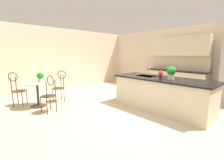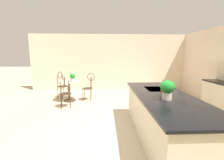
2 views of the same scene
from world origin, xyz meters
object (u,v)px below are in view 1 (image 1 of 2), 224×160
at_px(chair_near_window, 17,87).
at_px(chair_by_island, 49,92).
at_px(potted_plant_on_table, 40,77).
at_px(vase_on_counter, 161,74).
at_px(potted_plant_counter_near, 171,72).
at_px(bistro_table, 38,92).
at_px(chair_toward_desk, 60,85).

height_order(chair_near_window, chair_by_island, same).
bearing_deg(potted_plant_on_table, vase_on_counter, 41.80).
relative_size(chair_by_island, potted_plant_counter_near, 3.02).
bearing_deg(potted_plant_counter_near, bistro_table, -140.59).
height_order(potted_plant_on_table, vase_on_counter, vase_on_counter).
distance_m(chair_by_island, vase_on_counter, 3.13).
height_order(chair_by_island, potted_plant_on_table, chair_by_island).
bearing_deg(chair_toward_desk, chair_near_window, -112.87).
distance_m(bistro_table, potted_plant_on_table, 0.48).
height_order(chair_toward_desk, potted_plant_counter_near, potted_plant_counter_near).
xyz_separation_m(chair_near_window, chair_toward_desk, (0.49, 1.15, 0.00)).
relative_size(chair_toward_desk, potted_plant_counter_near, 3.02).
bearing_deg(potted_plant_on_table, chair_near_window, -130.39).
distance_m(chair_toward_desk, potted_plant_counter_near, 3.52).
relative_size(chair_toward_desk, potted_plant_on_table, 3.64).
bearing_deg(potted_plant_on_table, bistro_table, -67.00).
bearing_deg(chair_toward_desk, potted_plant_on_table, -91.24).
distance_m(chair_near_window, potted_plant_on_table, 0.80).
relative_size(chair_near_window, potted_plant_on_table, 3.64).
xyz_separation_m(chair_near_window, vase_on_counter, (3.15, 2.95, 0.46)).
height_order(chair_near_window, potted_plant_on_table, chair_near_window).
height_order(potted_plant_counter_near, vase_on_counter, potted_plant_counter_near).
height_order(chair_near_window, potted_plant_counter_near, potted_plant_counter_near).
bearing_deg(chair_toward_desk, bistro_table, -86.70).
relative_size(potted_plant_counter_near, vase_on_counter, 1.20).
bearing_deg(vase_on_counter, chair_near_window, -136.88).
relative_size(chair_near_window, chair_toward_desk, 1.00).
xyz_separation_m(chair_toward_desk, potted_plant_counter_near, (3.02, 1.72, 0.54)).
relative_size(bistro_table, chair_toward_desk, 0.77).
xyz_separation_m(chair_near_window, potted_plant_on_table, (0.47, 0.56, 0.33)).
distance_m(chair_near_window, potted_plant_counter_near, 4.56).
distance_m(bistro_table, chair_toward_desk, 0.74).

